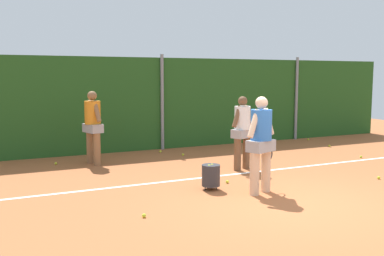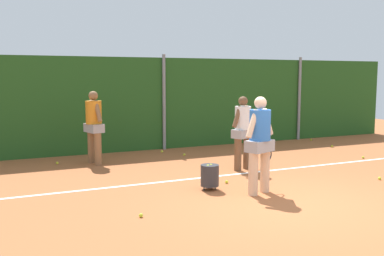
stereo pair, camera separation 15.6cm
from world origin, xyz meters
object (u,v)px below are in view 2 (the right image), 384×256
at_px(tennis_ball_2, 141,215).
at_px(tennis_ball_0, 311,140).
at_px(tennis_ball_6, 57,163).
at_px(tennis_ball_8, 363,157).
at_px(player_foreground_near, 260,140).
at_px(player_midcourt, 243,129).
at_px(player_backcourt_far, 94,123).
at_px(tennis_ball_1, 380,178).
at_px(tennis_ball_3, 227,182).
at_px(tennis_ball_9, 184,155).
at_px(tennis_ball_5, 162,151).
at_px(ball_hopper, 210,175).
at_px(tennis_ball_4, 332,146).

bearing_deg(tennis_ball_2, tennis_ball_0, 34.86).
relative_size(tennis_ball_6, tennis_ball_8, 1.00).
distance_m(player_foreground_near, tennis_ball_0, 7.49).
height_order(player_midcourt, player_backcourt_far, player_backcourt_far).
height_order(player_foreground_near, tennis_ball_1, player_foreground_near).
height_order(tennis_ball_1, tennis_ball_3, same).
distance_m(tennis_ball_0, tennis_ball_9, 5.22).
distance_m(tennis_ball_5, tennis_ball_6, 3.08).
height_order(player_backcourt_far, ball_hopper, player_backcourt_far).
bearing_deg(player_midcourt, tennis_ball_6, 126.95).
distance_m(tennis_ball_1, tennis_ball_5, 5.99).
xyz_separation_m(tennis_ball_5, tennis_ball_6, (-3.03, -0.53, 0.00)).
xyz_separation_m(player_midcourt, tennis_ball_2, (-3.31, -2.42, -0.95)).
bearing_deg(player_midcourt, tennis_ball_0, 12.77).
bearing_deg(tennis_ball_2, tennis_ball_6, 97.58).
distance_m(tennis_ball_3, tennis_ball_4, 5.94).
height_order(ball_hopper, tennis_ball_4, ball_hopper).
bearing_deg(tennis_ball_0, ball_hopper, -144.17).
relative_size(player_foreground_near, player_midcourt, 1.05).
relative_size(ball_hopper, tennis_ball_6, 7.78).
relative_size(player_foreground_near, tennis_ball_1, 28.01).
distance_m(tennis_ball_5, tennis_ball_8, 5.61).
distance_m(tennis_ball_3, tennis_ball_9, 3.32).
relative_size(tennis_ball_4, tennis_ball_6, 1.00).
bearing_deg(tennis_ball_1, tennis_ball_4, 61.02).
height_order(tennis_ball_0, tennis_ball_4, same).
distance_m(tennis_ball_0, tennis_ball_5, 5.53).
bearing_deg(tennis_ball_8, tennis_ball_9, 150.78).
bearing_deg(tennis_ball_8, tennis_ball_2, -162.01).
height_order(tennis_ball_3, tennis_ball_4, same).
bearing_deg(tennis_ball_2, player_midcourt, 36.25).
bearing_deg(ball_hopper, tennis_ball_6, 122.09).
xyz_separation_m(tennis_ball_0, tennis_ball_1, (-2.44, -5.21, 0.00)).
height_order(ball_hopper, tennis_ball_2, ball_hopper).
height_order(tennis_ball_0, tennis_ball_8, same).
height_order(player_foreground_near, tennis_ball_3, player_foreground_near).
xyz_separation_m(player_backcourt_far, tennis_ball_9, (2.52, 0.10, -1.01)).
bearing_deg(tennis_ball_2, player_foreground_near, 10.07).
relative_size(player_backcourt_far, tennis_ball_8, 28.08).
xyz_separation_m(tennis_ball_3, tennis_ball_4, (5.28, 2.73, 0.00)).
bearing_deg(tennis_ball_5, tennis_ball_1, -58.95).
xyz_separation_m(tennis_ball_3, tennis_ball_8, (4.71, 0.90, 0.00)).
distance_m(ball_hopper, tennis_ball_8, 5.41).
distance_m(player_foreground_near, player_backcourt_far, 4.70).
bearing_deg(player_midcourt, tennis_ball_9, 82.75).
bearing_deg(player_backcourt_far, player_midcourt, 39.55).
relative_size(player_backcourt_far, tennis_ball_6, 28.08).
bearing_deg(tennis_ball_3, tennis_ball_4, 27.39).
bearing_deg(tennis_ball_1, player_foreground_near, 177.16).
height_order(player_foreground_near, tennis_ball_0, player_foreground_near).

